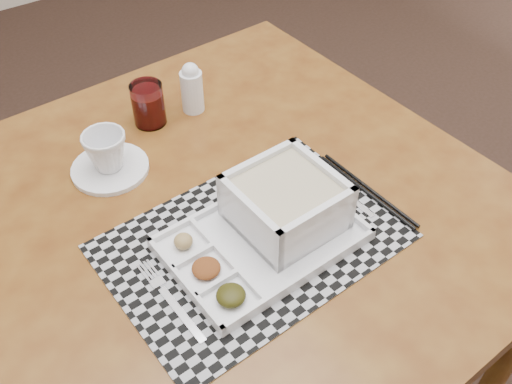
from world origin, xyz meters
TOP-DOWN VIEW (x-y plane):
  - floor at (0.00, 0.00)m, footprint 5.00×5.00m
  - dining_table at (-0.32, -0.10)m, footprint 1.03×1.03m
  - placemat at (-0.32, -0.20)m, footprint 0.50×0.36m
  - serving_tray at (-0.28, -0.21)m, footprint 0.33×0.23m
  - fork at (-0.50, -0.23)m, footprint 0.03×0.19m
  - spoon at (-0.12, -0.14)m, footprint 0.04×0.18m
  - chopsticks at (-0.08, -0.23)m, footprint 0.03×0.24m
  - saucer at (-0.45, 0.11)m, footprint 0.15×0.15m
  - cup at (-0.45, 0.11)m, footprint 0.10×0.10m
  - juice_glass at (-0.31, 0.20)m, footprint 0.07×0.07m
  - creamer_bottle at (-0.21, 0.19)m, footprint 0.05×0.05m

SIDE VIEW (x-z plane):
  - floor at x=0.00m, z-range 0.00..0.00m
  - dining_table at x=-0.32m, z-range 0.29..1.04m
  - placemat at x=-0.32m, z-range 0.74..0.74m
  - fork at x=-0.50m, z-range 0.74..0.75m
  - saucer at x=-0.45m, z-range 0.74..0.75m
  - spoon at x=-0.12m, z-range 0.74..0.75m
  - chopsticks at x=-0.08m, z-range 0.74..0.75m
  - serving_tray at x=-0.28m, z-range 0.73..0.83m
  - juice_glass at x=-0.31m, z-range 0.74..0.83m
  - cup at x=-0.45m, z-range 0.75..0.83m
  - creamer_bottle at x=-0.21m, z-range 0.74..0.85m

